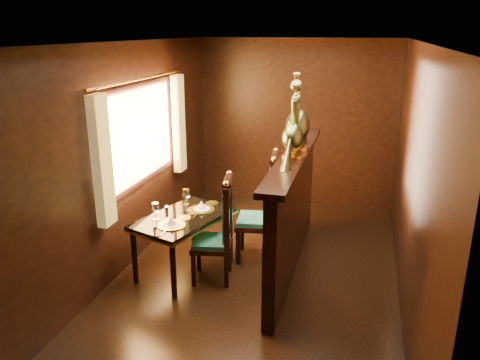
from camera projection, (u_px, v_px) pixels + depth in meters
The scene contains 8 objects.
ground at pixel (257, 276), 5.21m from camera, with size 5.00×5.00×0.00m, color black.
room_shell at pixel (251, 136), 4.75m from camera, with size 3.04×5.04×2.52m.
partition at pixel (292, 209), 5.18m from camera, with size 0.26×2.70×1.36m.
dining_table at pixel (184, 222), 5.14m from camera, with size 1.01×1.29×0.87m.
chair_left at pixel (222, 227), 4.96m from camera, with size 0.50×0.52×1.19m.
chair_right at pixel (267, 204), 5.41m from camera, with size 0.53×0.56×1.31m.
peacock_left at pixel (293, 125), 4.67m from camera, with size 0.22×0.58×0.69m, color #1B5341, non-canonical shape.
peacock_right at pixel (298, 111), 4.98m from camera, with size 0.27×0.71×0.85m, color #1B5341, non-canonical shape.
Camera 1 is at (1.02, -4.51, 2.62)m, focal length 35.00 mm.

